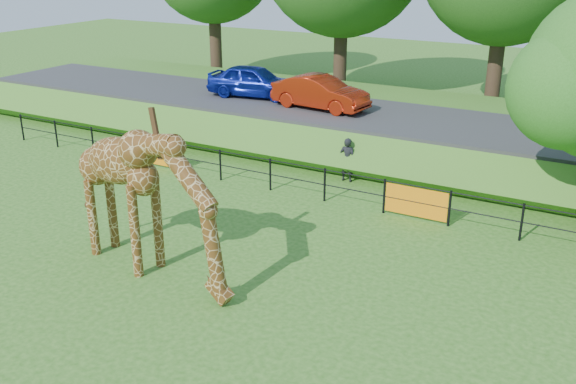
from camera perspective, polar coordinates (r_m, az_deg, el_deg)
name	(u,v)px	position (r m, az deg, el deg)	size (l,w,h in m)	color
ground	(162,321)	(14.47, -11.15, -11.16)	(90.00, 90.00, 0.00)	#2E6519
giraffe	(148,202)	(15.67, -12.30, -0.87)	(5.30, 0.97, 3.78)	#5B3512
perimeter_fence	(325,185)	(20.28, 3.28, 0.65)	(28.07, 0.10, 1.10)	black
embankment	(405,127)	(26.89, 10.38, 5.72)	(40.00, 9.00, 1.30)	#2E6519
road	(393,118)	(25.33, 9.35, 6.51)	(40.00, 5.00, 0.12)	#313134
car_blue	(254,81)	(28.27, -3.05, 9.83)	(1.64, 4.06, 1.38)	#1425A5
car_red	(320,92)	(26.12, 2.89, 8.83)	(1.40, 4.02, 1.32)	#A1210B
visitor	(347,160)	(22.02, 5.30, 2.88)	(0.56, 0.37, 1.54)	black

